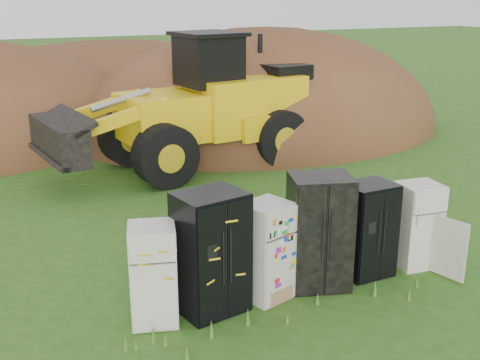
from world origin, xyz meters
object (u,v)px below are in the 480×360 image
at_px(fridge_black_side, 211,253).
at_px(wheel_loader, 179,103).
at_px(fridge_black_right, 367,229).
at_px(fridge_leftmost, 153,274).
at_px(fridge_sticker, 267,251).
at_px(fridge_open_door, 417,225).
at_px(fridge_dark_mid, 319,232).

height_order(fridge_black_side, wheel_loader, wheel_loader).
bearing_deg(fridge_black_right, fridge_leftmost, 178.03).
distance_m(fridge_black_side, fridge_sticker, 1.00).
relative_size(fridge_open_door, wheel_loader, 0.20).
bearing_deg(fridge_black_side, fridge_sticker, -10.17).
distance_m(fridge_sticker, fridge_open_door, 3.05).
height_order(fridge_leftmost, fridge_dark_mid, fridge_dark_mid).
distance_m(fridge_leftmost, fridge_dark_mid, 2.92).
height_order(fridge_black_side, fridge_open_door, fridge_black_side).
bearing_deg(fridge_black_side, fridge_open_door, -11.92).
xyz_separation_m(fridge_black_right, wheel_loader, (-0.90, 7.64, 1.04)).
relative_size(fridge_black_side, fridge_sticker, 1.19).
distance_m(fridge_black_side, fridge_black_right, 2.99).
bearing_deg(fridge_leftmost, wheel_loader, 83.67).
bearing_deg(fridge_sticker, wheel_loader, 63.57).
bearing_deg(fridge_black_right, fridge_sticker, 178.49).
relative_size(fridge_black_side, fridge_black_right, 1.16).
bearing_deg(fridge_dark_mid, fridge_leftmost, -163.43).
xyz_separation_m(fridge_black_side, fridge_black_right, (2.99, 0.07, -0.13)).
relative_size(fridge_dark_mid, fridge_open_door, 1.25).
distance_m(fridge_sticker, fridge_black_right, 2.00).
distance_m(fridge_dark_mid, wheel_loader, 7.72).
bearing_deg(fridge_dark_mid, fridge_black_side, -162.67).
bearing_deg(wheel_loader, fridge_black_right, -92.08).
bearing_deg(fridge_sticker, fridge_open_door, -18.86).
relative_size(fridge_black_side, fridge_open_door, 1.25).
distance_m(fridge_black_side, wheel_loader, 8.04).
bearing_deg(fridge_dark_mid, fridge_black_right, 17.89).
bearing_deg(fridge_open_door, fridge_leftmost, -175.10).
relative_size(fridge_sticker, fridge_open_door, 1.04).
height_order(fridge_leftmost, wheel_loader, wheel_loader).
distance_m(fridge_black_right, fridge_open_door, 1.05).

